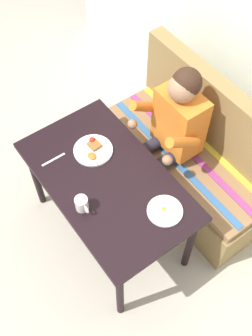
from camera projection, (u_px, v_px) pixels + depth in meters
ground_plane at (110, 230)px, 3.24m from camera, size 8.00×8.00×0.00m
table at (107, 186)px, 2.70m from camera, size 1.20×0.70×0.73m
couch at (190, 158)px, 3.22m from camera, size 1.44×0.56×1.00m
person at (171, 128)px, 2.86m from camera, size 0.45×0.61×1.21m
plate_breakfast at (93, 150)px, 2.75m from camera, size 0.26×0.26×0.05m
plate_eggs at (165, 211)px, 2.49m from camera, size 0.22×0.22×0.04m
coffee_mug at (82, 204)px, 2.47m from camera, size 0.12×0.08×0.10m
fork at (54, 160)px, 2.72m from camera, size 0.02×0.17×0.00m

